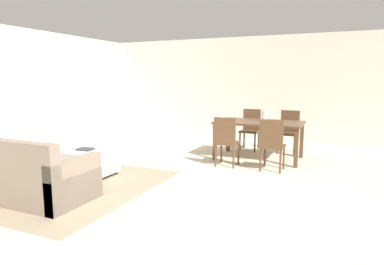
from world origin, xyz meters
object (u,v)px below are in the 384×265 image
at_px(dining_chair_near_left, 226,139).
at_px(dining_chair_far_left, 251,127).
at_px(dining_table, 259,126).
at_px(vase_centerpiece, 264,116).
at_px(dining_chair_near_right, 272,142).
at_px(ottoman_table, 83,161).
at_px(book_on_ottoman, 85,149).
at_px(dining_chair_far_right, 289,129).
at_px(couch, 15,175).

distance_m(dining_chair_near_left, dining_chair_far_left, 1.72).
height_order(dining_table, vase_centerpiece, vase_centerpiece).
bearing_deg(dining_chair_near_left, dining_chair_near_right, 0.49).
bearing_deg(ottoman_table, dining_table, 44.23).
distance_m(dining_chair_far_left, book_on_ottoman, 3.75).
height_order(dining_chair_far_left, book_on_ottoman, dining_chair_far_left).
relative_size(dining_table, book_on_ottoman, 6.49).
relative_size(ottoman_table, dining_chair_far_left, 1.20).
bearing_deg(dining_table, book_on_ottoman, -136.70).
distance_m(ottoman_table, book_on_ottoman, 0.21).
bearing_deg(dining_chair_far_left, dining_table, -65.34).
xyz_separation_m(dining_table, dining_chair_far_left, (-0.39, 0.84, -0.15)).
xyz_separation_m(dining_chair_far_left, dining_chair_far_right, (0.85, 0.01, 0.00)).
bearing_deg(dining_table, dining_chair_far_right, 61.20).
height_order(dining_chair_far_left, vase_centerpiece, vase_centerpiece).
bearing_deg(dining_table, dining_chair_near_left, -114.53).
bearing_deg(vase_centerpiece, book_on_ottoman, -137.25).
bearing_deg(dining_chair_far_right, vase_centerpiece, -115.08).
bearing_deg(dining_chair_far_left, couch, -115.95).
distance_m(ottoman_table, dining_chair_near_left, 2.54).
bearing_deg(couch, ottoman_table, 85.10).
distance_m(vase_centerpiece, book_on_ottoman, 3.47).
bearing_deg(book_on_ottoman, vase_centerpiece, 42.75).
distance_m(couch, dining_chair_near_left, 3.46).
distance_m(dining_table, dining_chair_near_right, 0.99).
bearing_deg(book_on_ottoman, dining_chair_far_left, 56.78).
bearing_deg(book_on_ottoman, dining_chair_near_left, 34.77).
bearing_deg(couch, dining_chair_far_right, 55.88).
distance_m(dining_table, dining_chair_near_left, 0.98).
xyz_separation_m(couch, dining_chair_far_right, (3.01, 4.44, 0.23)).
bearing_deg(dining_chair_near_left, dining_chair_far_left, 89.38).
xyz_separation_m(dining_table, book_on_ottoman, (-2.44, -2.30, -0.25)).
xyz_separation_m(couch, dining_chair_near_right, (2.97, 2.71, 0.23)).
height_order(dining_chair_near_left, vase_centerpiece, vase_centerpiece).
relative_size(dining_chair_near_right, dining_chair_far_left, 1.00).
distance_m(dining_table, book_on_ottoman, 3.36).
bearing_deg(dining_chair_near_left, vase_centerpiece, 61.99).
height_order(ottoman_table, dining_chair_near_left, dining_chair_near_left).
bearing_deg(couch, dining_table, 54.72).
bearing_deg(vase_centerpiece, dining_chair_far_right, 64.92).
xyz_separation_m(dining_chair_far_left, book_on_ottoman, (-2.05, -3.14, -0.09)).
bearing_deg(dining_chair_far_right, couch, -124.12).
bearing_deg(dining_chair_far_right, dining_chair_near_right, -91.30).
bearing_deg(dining_chair_far_left, ottoman_table, -122.58).
relative_size(dining_table, dining_chair_near_right, 1.83).
xyz_separation_m(vase_centerpiece, book_on_ottoman, (-2.52, -2.33, -0.45)).
xyz_separation_m(dining_chair_near_left, dining_chair_far_right, (0.87, 1.73, 0.00)).
xyz_separation_m(dining_chair_far_right, vase_centerpiece, (-0.38, -0.81, 0.35)).
bearing_deg(vase_centerpiece, dining_chair_near_left, -118.01).
xyz_separation_m(couch, dining_chair_far_left, (2.16, 4.43, 0.23)).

